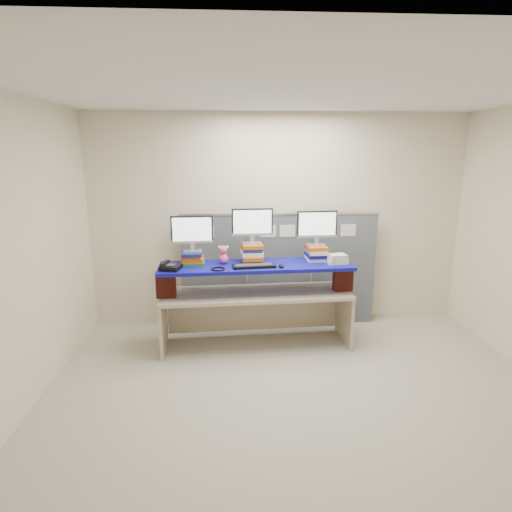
{
  "coord_description": "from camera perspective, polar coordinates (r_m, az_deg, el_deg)",
  "views": [
    {
      "loc": [
        -0.64,
        -3.67,
        2.32
      ],
      "look_at": [
        -0.35,
        1.14,
        1.12
      ],
      "focal_mm": 30.0,
      "sensor_mm": 36.0,
      "label": 1
    }
  ],
  "objects": [
    {
      "name": "plush_toy",
      "position": [
        5.01,
        -4.36,
        0.21
      ],
      "size": [
        0.13,
        0.09,
        0.21
      ],
      "rotation": [
        0.0,
        0.0,
        -0.1
      ],
      "color": "pink",
      "rests_on": "blue_board"
    },
    {
      "name": "brick_pier_left",
      "position": [
        4.99,
        -11.91,
        -3.72
      ],
      "size": [
        0.23,
        0.13,
        0.3
      ],
      "primitive_type": "cube",
      "rotation": [
        0.0,
        0.0,
        0.05
      ],
      "color": "maroon",
      "rests_on": "desk"
    },
    {
      "name": "cubicle_partition",
      "position": [
        5.7,
        3.09,
        -1.84
      ],
      "size": [
        2.6,
        0.06,
        1.53
      ],
      "color": "#4B5158",
      "rests_on": "ground"
    },
    {
      "name": "book_stack_center",
      "position": [
        5.07,
        -0.52,
        0.44
      ],
      "size": [
        0.28,
        0.32,
        0.22
      ],
      "color": "silver",
      "rests_on": "blue_board"
    },
    {
      "name": "keyboard",
      "position": [
        4.86,
        -0.27,
        -1.33
      ],
      "size": [
        0.5,
        0.21,
        0.03
      ],
      "rotation": [
        0.0,
        0.0,
        0.11
      ],
      "color": "black",
      "rests_on": "blue_board"
    },
    {
      "name": "desk_phone",
      "position": [
        4.85,
        -11.44,
        -1.43
      ],
      "size": [
        0.25,
        0.23,
        0.09
      ],
      "rotation": [
        0.0,
        0.0,
        -0.22
      ],
      "color": "black",
      "rests_on": "blue_board"
    },
    {
      "name": "blue_board",
      "position": [
        4.99,
        0.0,
        -1.34
      ],
      "size": [
        2.27,
        0.68,
        0.04
      ],
      "primitive_type": "cube",
      "rotation": [
        0.0,
        0.0,
        0.05
      ],
      "color": "#0A0B7F",
      "rests_on": "brick_pier_left"
    },
    {
      "name": "book_stack_right",
      "position": [
        5.21,
        8.0,
        0.44
      ],
      "size": [
        0.24,
        0.31,
        0.18
      ],
      "color": "silver",
      "rests_on": "blue_board"
    },
    {
      "name": "monitor_center",
      "position": [
        5.0,
        -0.49,
        4.31
      ],
      "size": [
        0.48,
        0.15,
        0.42
      ],
      "rotation": [
        0.0,
        0.0,
        0.05
      ],
      "color": "#B4B4B9",
      "rests_on": "book_stack_center"
    },
    {
      "name": "monitor_left",
      "position": [
        4.99,
        -8.52,
        3.27
      ],
      "size": [
        0.48,
        0.15,
        0.42
      ],
      "rotation": [
        0.0,
        0.0,
        0.05
      ],
      "color": "#B4B4B9",
      "rests_on": "book_stack_left"
    },
    {
      "name": "room",
      "position": [
        3.84,
        6.2,
        -0.02
      ],
      "size": [
        5.0,
        4.0,
        2.8
      ],
      "color": "beige",
      "rests_on": "ground"
    },
    {
      "name": "desk",
      "position": [
        5.13,
        0.0,
        -6.3
      ],
      "size": [
        2.27,
        0.77,
        0.68
      ],
      "rotation": [
        0.0,
        0.0,
        0.05
      ],
      "color": "#BCA98F",
      "rests_on": "ground"
    },
    {
      "name": "monitor_right",
      "position": [
        5.14,
        8.12,
        3.99
      ],
      "size": [
        0.48,
        0.15,
        0.42
      ],
      "rotation": [
        0.0,
        0.0,
        0.05
      ],
      "color": "#B4B4B9",
      "rests_on": "book_stack_right"
    },
    {
      "name": "book_stack_left",
      "position": [
        5.06,
        -8.43,
        -0.23
      ],
      "size": [
        0.27,
        0.32,
        0.15
      ],
      "color": "#20782F",
      "rests_on": "blue_board"
    },
    {
      "name": "brick_pier_right",
      "position": [
        5.21,
        11.51,
        -2.93
      ],
      "size": [
        0.23,
        0.13,
        0.3
      ],
      "primitive_type": "cube",
      "rotation": [
        0.0,
        0.0,
        0.05
      ],
      "color": "maroon",
      "rests_on": "desk"
    },
    {
      "name": "headset",
      "position": [
        4.78,
        -5.08,
        -1.72
      ],
      "size": [
        0.18,
        0.18,
        0.02
      ],
      "primitive_type": "torus",
      "rotation": [
        0.0,
        0.0,
        0.15
      ],
      "color": "black",
      "rests_on": "blue_board"
    },
    {
      "name": "binder_stack",
      "position": [
        5.11,
        10.79,
        -0.41
      ],
      "size": [
        0.25,
        0.21,
        0.11
      ],
      "rotation": [
        0.0,
        0.0,
        0.14
      ],
      "color": "beige",
      "rests_on": "blue_board"
    },
    {
      "name": "mouse",
      "position": [
        4.87,
        3.39,
        -1.3
      ],
      "size": [
        0.06,
        0.11,
        0.03
      ],
      "primitive_type": "ellipsoid",
      "rotation": [
        0.0,
        0.0,
        -0.06
      ],
      "color": "black",
      "rests_on": "blue_board"
    }
  ]
}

